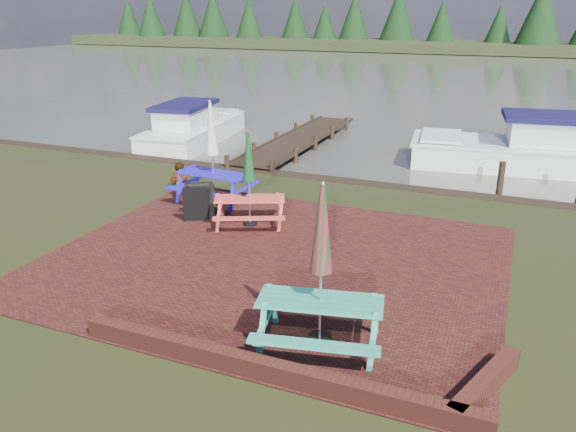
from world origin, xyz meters
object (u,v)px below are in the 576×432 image
at_px(jetty, 298,140).
at_px(boat_near, 533,151).
at_px(picnic_table_teal, 320,293).
at_px(boat_jetty, 193,129).
at_px(chalkboard, 199,202).
at_px(picnic_table_red, 249,194).
at_px(person, 179,162).
at_px(picnic_table_blue, 213,168).

xyz_separation_m(jetty, boat_near, (8.30, 0.07, 0.29)).
xyz_separation_m(picnic_table_teal, boat_jetty, (-9.57, 11.97, -0.55)).
xyz_separation_m(picnic_table_teal, chalkboard, (-4.48, 3.98, -0.43)).
height_order(picnic_table_red, person, picnic_table_red).
height_order(picnic_table_red, boat_near, picnic_table_red).
distance_m(picnic_table_blue, jetty, 7.54).
distance_m(picnic_table_red, boat_near, 10.67).
bearing_deg(boat_near, chalkboard, 133.60).
distance_m(chalkboard, boat_near, 11.59).
bearing_deg(boat_near, boat_jetty, 87.52).
bearing_deg(boat_jetty, picnic_table_red, -58.78).
bearing_deg(picnic_table_red, chalkboard, 164.12).
bearing_deg(chalkboard, person, 100.53).
xyz_separation_m(jetty, boat_jetty, (-4.18, -0.86, 0.24)).
distance_m(picnic_table_teal, person, 8.64).
height_order(boat_jetty, boat_near, boat_near).
relative_size(picnic_table_red, jetty, 0.25).
xyz_separation_m(boat_jetty, boat_near, (12.48, 0.92, 0.06)).
distance_m(jetty, boat_jetty, 4.27).
bearing_deg(picnic_table_blue, chalkboard, -70.10).
xyz_separation_m(picnic_table_red, person, (-3.06, 1.77, 0.00)).
bearing_deg(jetty, boat_jetty, -168.42).
xyz_separation_m(picnic_table_teal, boat_near, (2.91, 12.89, -0.50)).
relative_size(picnic_table_teal, chalkboard, 2.83).
bearing_deg(boat_near, person, 120.40).
relative_size(picnic_table_blue, jetty, 0.29).
height_order(picnic_table_teal, boat_jetty, picnic_table_teal).
bearing_deg(chalkboard, jetty, 63.96).
height_order(picnic_table_blue, jetty, picnic_table_blue).
distance_m(boat_jetty, person, 6.88).
distance_m(picnic_table_teal, jetty, 13.93).
height_order(picnic_table_red, jetty, picnic_table_red).
relative_size(jetty, person, 5.70).
bearing_deg(picnic_table_teal, person, 124.81).
bearing_deg(boat_near, picnic_table_blue, 127.46).
xyz_separation_m(boat_jetty, person, (3.29, -6.03, 0.45)).
distance_m(chalkboard, person, 2.68).
height_order(jetty, boat_jetty, boat_jetty).
xyz_separation_m(picnic_table_red, chalkboard, (-1.27, -0.19, -0.32)).
bearing_deg(chalkboard, boat_near, 18.43).
distance_m(picnic_table_red, jetty, 8.96).
relative_size(boat_jetty, boat_near, 0.85).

